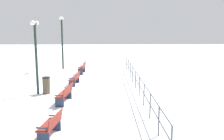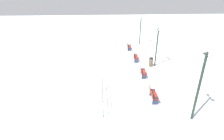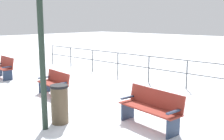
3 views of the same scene
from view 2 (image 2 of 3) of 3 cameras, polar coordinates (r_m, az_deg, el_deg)
The scene contains 10 objects.
ground_plane at distance 19.60m, azimuth 8.42°, elevation 0.80°, with size 80.00×80.00×0.00m, color white.
bench_nearest at distance 14.12m, azimuth 12.90°, elevation -7.60°, with size 0.62×1.44×0.96m.
bench_second at distance 17.62m, azimuth 9.76°, elevation -0.63°, with size 0.69×1.48×0.83m.
bench_third at distance 21.27m, azimuth 7.41°, elevation 4.27°, with size 0.73×1.74×0.91m.
bench_fourth at distance 25.05m, azimuth 5.35°, elevation 7.51°, with size 0.72×1.42×0.87m.
lamppost_near at distance 11.82m, azimuth 26.60°, elevation -2.09°, with size 0.28×1.01×4.76m.
lamppost_middle at distance 19.38m, azimuth 14.27°, elevation 9.05°, with size 0.28×1.03×4.22m.
lamppost_far at distance 27.14m, azimuth 9.14°, elevation 14.19°, with size 0.31×0.96×4.19m.
waterfront_railing at distance 18.89m, azimuth -3.35°, elevation 2.55°, with size 0.05×15.86×1.12m.
trash_bin at distance 19.94m, azimuth 12.29°, elevation 2.47°, with size 0.45×0.45×0.99m.
Camera 2 is at (-4.02, -17.45, 7.97)m, focal length 28.65 mm.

